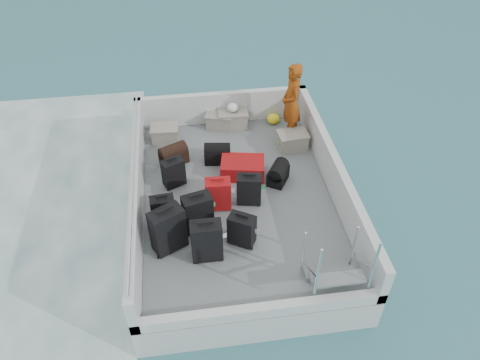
# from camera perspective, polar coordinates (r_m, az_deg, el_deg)

# --- Properties ---
(ground) EXTENTS (160.00, 160.00, 0.00)m
(ground) POSITION_cam_1_polar(r_m,az_deg,el_deg) (8.80, -0.30, -5.00)
(ground) COLOR #1A505D
(ground) RESTS_ON ground
(ferry_hull) EXTENTS (3.60, 5.00, 0.60)m
(ferry_hull) POSITION_cam_1_polar(r_m,az_deg,el_deg) (8.59, -0.31, -3.62)
(ferry_hull) COLOR silver
(ferry_hull) RESTS_ON ground
(deck) EXTENTS (3.30, 4.70, 0.02)m
(deck) POSITION_cam_1_polar(r_m,az_deg,el_deg) (8.37, -0.32, -2.12)
(deck) COLOR gray
(deck) RESTS_ON ferry_hull
(deck_fittings) EXTENTS (3.60, 5.00, 0.90)m
(deck_fittings) POSITION_cam_1_polar(r_m,az_deg,el_deg) (7.92, 2.47, -1.45)
(deck_fittings) COLOR silver
(deck_fittings) RESTS_ON deck
(suitcase_0) EXTENTS (0.60, 0.50, 0.80)m
(suitcase_0) POSITION_cam_1_polar(r_m,az_deg,el_deg) (7.34, -8.77, -6.07)
(suitcase_0) COLOR black
(suitcase_0) RESTS_ON deck
(suitcase_1) EXTENTS (0.41, 0.25, 0.59)m
(suitcase_1) POSITION_cam_1_polar(r_m,az_deg,el_deg) (7.79, -9.32, -3.80)
(suitcase_1) COLOR black
(suitcase_1) RESTS_ON deck
(suitcase_2) EXTENTS (0.45, 0.37, 0.56)m
(suitcase_2) POSITION_cam_1_polar(r_m,az_deg,el_deg) (8.51, -8.10, 0.85)
(suitcase_2) COLOR black
(suitcase_2) RESTS_ON deck
(suitcase_3) EXTENTS (0.48, 0.28, 0.72)m
(suitcase_3) POSITION_cam_1_polar(r_m,az_deg,el_deg) (7.17, -4.08, -7.47)
(suitcase_3) COLOR black
(suitcase_3) RESTS_ON deck
(suitcase_4) EXTENTS (0.52, 0.38, 0.69)m
(suitcase_4) POSITION_cam_1_polar(r_m,az_deg,el_deg) (7.62, -5.16, -4.03)
(suitcase_4) COLOR black
(suitcase_4) RESTS_ON deck
(suitcase_5) EXTENTS (0.44, 0.28, 0.60)m
(suitcase_5) POSITION_cam_1_polar(r_m,az_deg,el_deg) (7.98, -2.68, -1.79)
(suitcase_5) COLOR #B40D18
(suitcase_5) RESTS_ON deck
(suitcase_6) EXTENTS (0.48, 0.42, 0.58)m
(suitcase_6) POSITION_cam_1_polar(r_m,az_deg,el_deg) (7.41, 0.22, -6.15)
(suitcase_6) COLOR black
(suitcase_6) RESTS_ON deck
(suitcase_7) EXTENTS (0.46, 0.31, 0.59)m
(suitcase_7) POSITION_cam_1_polar(r_m,az_deg,el_deg) (8.07, 1.10, -1.21)
(suitcase_7) COLOR black
(suitcase_7) RESTS_ON deck
(suitcase_8) EXTENTS (0.88, 0.66, 0.31)m
(suitcase_8) POSITION_cam_1_polar(r_m,az_deg,el_deg) (8.72, 0.32, 1.49)
(suitcase_8) COLOR #B40D18
(suitcase_8) RESTS_ON deck
(duffel_0) EXTENTS (0.59, 0.49, 0.32)m
(duffel_0) POSITION_cam_1_polar(r_m,az_deg,el_deg) (9.09, -8.08, 2.91)
(duffel_0) COLOR black
(duffel_0) RESTS_ON deck
(duffel_1) EXTENTS (0.53, 0.37, 0.32)m
(duffel_1) POSITION_cam_1_polar(r_m,az_deg,el_deg) (9.04, -2.76, 3.09)
(duffel_1) COLOR black
(duffel_1) RESTS_ON deck
(duffel_2) EXTENTS (0.49, 0.53, 0.32)m
(duffel_2) POSITION_cam_1_polar(r_m,az_deg,el_deg) (8.60, 4.67, 0.63)
(duffel_2) COLOR black
(duffel_2) RESTS_ON deck
(crate_0) EXTENTS (0.54, 0.39, 0.31)m
(crate_0) POSITION_cam_1_polar(r_m,az_deg,el_deg) (9.69, -9.11, 5.51)
(crate_0) COLOR gray
(crate_0) RESTS_ON deck
(crate_1) EXTENTS (0.60, 0.49, 0.31)m
(crate_1) POSITION_cam_1_polar(r_m,az_deg,el_deg) (9.97, -2.51, 7.18)
(crate_1) COLOR gray
(crate_1) RESTS_ON deck
(crate_2) EXTENTS (0.60, 0.43, 0.35)m
(crate_2) POSITION_cam_1_polar(r_m,az_deg,el_deg) (9.99, -0.86, 7.41)
(crate_2) COLOR gray
(crate_2) RESTS_ON deck
(crate_3) EXTENTS (0.58, 0.42, 0.33)m
(crate_3) POSITION_cam_1_polar(r_m,az_deg,el_deg) (9.42, 6.40, 4.72)
(crate_3) COLOR gray
(crate_3) RESTS_ON deck
(yellow_bag) EXTENTS (0.28, 0.26, 0.22)m
(yellow_bag) POSITION_cam_1_polar(r_m,az_deg,el_deg) (10.15, 4.08, 7.47)
(yellow_bag) COLOR yellow
(yellow_bag) RESTS_ON deck
(white_bag) EXTENTS (0.24, 0.24, 0.18)m
(white_bag) POSITION_cam_1_polar(r_m,az_deg,el_deg) (9.84, -0.87, 8.70)
(white_bag) COLOR white
(white_bag) RESTS_ON crate_2
(passenger) EXTENTS (0.41, 0.62, 1.64)m
(passenger) POSITION_cam_1_polar(r_m,az_deg,el_deg) (9.37, 6.25, 9.32)
(passenger) COLOR #D05A13
(passenger) RESTS_ON deck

